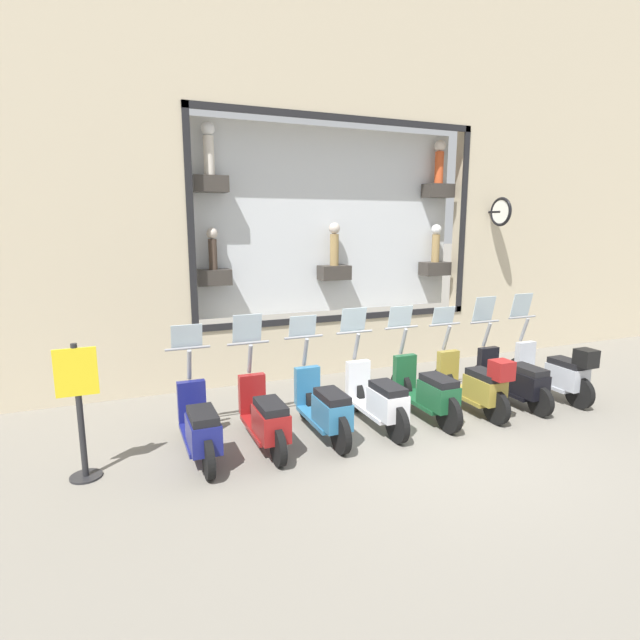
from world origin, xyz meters
TOP-DOWN VIEW (x-y plane):
  - ground_plane at (0.00, 0.00)m, footprint 120.00×120.00m
  - building_facade at (3.60, -0.00)m, footprint 1.22×36.00m
  - scooter_silver_0 at (0.65, -2.73)m, footprint 1.80×0.61m
  - scooter_black_1 at (0.71, -1.88)m, footprint 1.79×0.61m
  - scooter_olive_2 at (0.65, -1.04)m, footprint 1.80×0.60m
  - scooter_green_3 at (0.71, -0.19)m, footprint 1.81×0.61m
  - scooter_white_4 at (0.71, 0.65)m, footprint 1.80×0.60m
  - scooter_teal_5 at (0.71, 1.49)m, footprint 1.80×0.60m
  - scooter_red_6 at (0.71, 2.34)m, footprint 1.79×0.61m
  - scooter_navy_7 at (0.71, 3.18)m, footprint 1.80×0.61m
  - shop_sign_post at (0.71, 4.51)m, footprint 0.36×0.45m

SIDE VIEW (x-z plane):
  - ground_plane at x=0.00m, z-range 0.00..0.00m
  - scooter_black_1 at x=0.71m, z-range -0.42..1.26m
  - scooter_navy_7 at x=0.71m, z-range -0.36..1.21m
  - scooter_red_6 at x=0.71m, z-range -0.40..1.26m
  - scooter_teal_5 at x=0.71m, z-range -0.36..1.22m
  - scooter_white_4 at x=0.71m, z-range -0.38..1.26m
  - scooter_green_3 at x=0.71m, z-range -0.37..1.25m
  - scooter_olive_2 at x=0.65m, z-range -0.30..1.25m
  - scooter_silver_0 at x=0.65m, z-range -0.37..1.33m
  - shop_sign_post at x=0.71m, z-range 0.06..1.67m
  - building_facade at x=3.60m, z-range 0.09..8.81m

